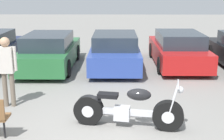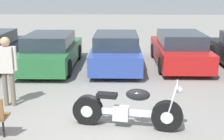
{
  "view_description": "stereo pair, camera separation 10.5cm",
  "coord_description": "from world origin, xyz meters",
  "px_view_note": "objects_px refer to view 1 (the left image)",
  "views": [
    {
      "loc": [
        0.24,
        -5.91,
        2.96
      ],
      "look_at": [
        0.15,
        2.07,
        0.85
      ],
      "focal_mm": 50.0,
      "sensor_mm": 36.0,
      "label": 1
    },
    {
      "loc": [
        0.35,
        -5.9,
        2.96
      ],
      "look_at": [
        0.15,
        2.07,
        0.85
      ],
      "focal_mm": 50.0,
      "sensor_mm": 36.0,
      "label": 2
    }
  ],
  "objects_px": {
    "parked_car_green": "(50,52)",
    "parked_car_red": "(178,50)",
    "parked_car_blue": "(115,51)",
    "motorcycle": "(126,109)",
    "person_standing": "(7,66)"
  },
  "relations": [
    {
      "from": "motorcycle",
      "to": "person_standing",
      "type": "xyz_separation_m",
      "value": [
        -2.95,
        1.2,
        0.66
      ]
    },
    {
      "from": "parked_car_red",
      "to": "person_standing",
      "type": "xyz_separation_m",
      "value": [
        -5.15,
        -4.45,
        0.45
      ]
    },
    {
      "from": "motorcycle",
      "to": "parked_car_red",
      "type": "height_order",
      "value": "parked_car_red"
    },
    {
      "from": "parked_car_green",
      "to": "parked_car_blue",
      "type": "xyz_separation_m",
      "value": [
        2.46,
        0.13,
        0.0
      ]
    },
    {
      "from": "parked_car_blue",
      "to": "parked_car_red",
      "type": "relative_size",
      "value": 1.0
    },
    {
      "from": "parked_car_green",
      "to": "parked_car_red",
      "type": "height_order",
      "value": "same"
    },
    {
      "from": "parked_car_green",
      "to": "parked_car_red",
      "type": "relative_size",
      "value": 1.0
    },
    {
      "from": "motorcycle",
      "to": "parked_car_blue",
      "type": "distance_m",
      "value": 5.33
    },
    {
      "from": "parked_car_red",
      "to": "person_standing",
      "type": "distance_m",
      "value": 6.81
    },
    {
      "from": "parked_car_blue",
      "to": "person_standing",
      "type": "bearing_deg",
      "value": -123.14
    },
    {
      "from": "motorcycle",
      "to": "parked_car_red",
      "type": "xyz_separation_m",
      "value": [
        2.19,
        5.65,
        0.22
      ]
    },
    {
      "from": "parked_car_green",
      "to": "person_standing",
      "type": "height_order",
      "value": "person_standing"
    },
    {
      "from": "parked_car_green",
      "to": "parked_car_blue",
      "type": "bearing_deg",
      "value": 3.03
    },
    {
      "from": "parked_car_blue",
      "to": "person_standing",
      "type": "distance_m",
      "value": 4.94
    },
    {
      "from": "parked_car_blue",
      "to": "parked_car_red",
      "type": "height_order",
      "value": "same"
    }
  ]
}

